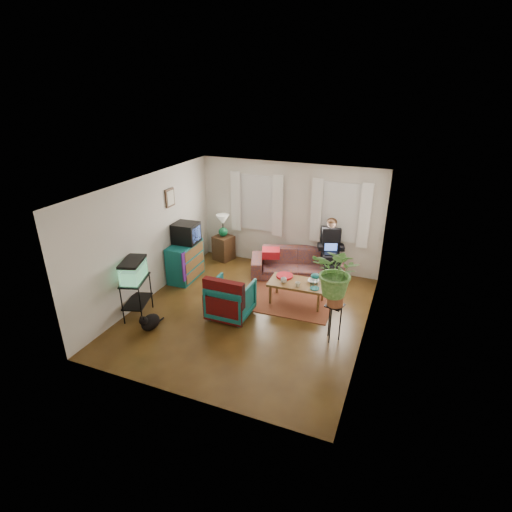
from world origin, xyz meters
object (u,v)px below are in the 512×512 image
at_px(aquarium_stand, 137,298).
at_px(armchair, 231,297).
at_px(sofa, 297,259).
at_px(side_table, 224,248).
at_px(coffee_table, 297,292).
at_px(dresser, 185,261).
at_px(plant_stand, 333,322).

xyz_separation_m(aquarium_stand, armchair, (1.71, 0.69, 0.01)).
relative_size(sofa, side_table, 3.37).
relative_size(aquarium_stand, armchair, 0.98).
distance_m(side_table, coffee_table, 2.82).
bearing_deg(coffee_table, aquarium_stand, -151.46).
bearing_deg(sofa, side_table, 154.98).
bearing_deg(sofa, coffee_table, -93.09).
height_order(dresser, plant_stand, dresser).
distance_m(side_table, dresser, 1.38).
bearing_deg(aquarium_stand, plant_stand, -8.35).
relative_size(side_table, plant_stand, 0.89).
distance_m(aquarium_stand, plant_stand, 3.80).
bearing_deg(coffee_table, sofa, 104.25).
xyz_separation_m(sofa, coffee_table, (0.38, -1.27, -0.18)).
relative_size(side_table, dresser, 0.66).
bearing_deg(plant_stand, aquarium_stand, -170.38).
height_order(aquarium_stand, armchair, armchair).
bearing_deg(armchair, side_table, -60.94).
xyz_separation_m(dresser, armchair, (1.70, -1.10, -0.03)).
bearing_deg(side_table, sofa, -5.13).
xyz_separation_m(armchair, plant_stand, (2.04, -0.06, -0.05)).
bearing_deg(side_table, aquarium_stand, -96.40).
bearing_deg(sofa, dresser, -174.04).
bearing_deg(armchair, aquarium_stand, 21.99).
bearing_deg(plant_stand, armchair, 178.36).
distance_m(sofa, armchair, 2.35).
xyz_separation_m(dresser, coffee_table, (2.76, -0.12, -0.20)).
bearing_deg(plant_stand, coffee_table, 133.50).
relative_size(sofa, aquarium_stand, 2.70).
height_order(aquarium_stand, plant_stand, aquarium_stand).
bearing_deg(sofa, plant_stand, -79.26).
bearing_deg(armchair, sofa, -106.93).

